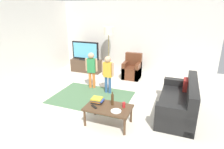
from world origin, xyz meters
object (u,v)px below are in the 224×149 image
object	(u,v)px
child_near_tv	(92,67)
tv_remote	(94,107)
tv_stand	(86,66)
soda_can	(124,105)
coffee_table	(108,109)
plate	(116,111)
floor_lamp	(109,33)
child_center	(108,71)
book_stack	(97,100)
couch	(181,103)
tv	(85,51)
armchair	(132,70)
bottle	(112,99)

from	to	relation	value
child_near_tv	tv_remote	world-z (taller)	child_near_tv
child_near_tv	tv_remote	distance (m)	2.07
tv_stand	soda_can	distance (m)	3.90
tv_stand	child_near_tv	world-z (taller)	child_near_tv
coffee_table	plate	xyz separation A→B (m)	(0.22, -0.12, 0.06)
floor_lamp	child_center	world-z (taller)	floor_lamp
tv_stand	book_stack	distance (m)	3.53
tv_stand	tv_remote	size ratio (longest dim) A/B	7.06
couch	tv	bearing A→B (deg)	150.37
floor_lamp	tv	bearing A→B (deg)	-169.19
armchair	coffee_table	world-z (taller)	armchair
couch	plate	xyz separation A→B (m)	(-1.24, -1.11, 0.14)
child_near_tv	plate	size ratio (longest dim) A/B	5.23
child_center	tv_remote	xyz separation A→B (m)	(0.34, -1.63, -0.25)
couch	book_stack	distance (m)	1.99
child_center	armchair	bearing A→B (deg)	77.52
floor_lamp	child_near_tv	xyz separation A→B (m)	(0.04, -1.54, -0.85)
floor_lamp	coffee_table	distance (m)	3.67
plate	couch	bearing A→B (deg)	41.87
tv_stand	floor_lamp	bearing A→B (deg)	9.52
soda_can	plate	bearing A→B (deg)	-114.38
floor_lamp	book_stack	world-z (taller)	floor_lamp
book_stack	child_near_tv	bearing A→B (deg)	120.35
tv_stand	tv	world-z (taller)	tv
child_near_tv	soda_can	size ratio (longest dim) A/B	9.60
armchair	coffee_table	bearing A→B (deg)	-84.74
tv_stand	tv_remote	xyz separation A→B (m)	(1.90, -3.20, 0.19)
bottle	tv_remote	bearing A→B (deg)	-143.97
coffee_table	book_stack	xyz separation A→B (m)	(-0.30, 0.10, 0.11)
coffee_table	bottle	size ratio (longest dim) A/B	3.23
child_center	tv_remote	size ratio (longest dim) A/B	6.68
child_center	tv_remote	world-z (taller)	child_center
tv	bottle	world-z (taller)	tv
tv	child_center	size ratio (longest dim) A/B	0.97
tv	child_near_tv	size ratio (longest dim) A/B	0.96
child_near_tv	coffee_table	size ratio (longest dim) A/B	1.15
plate	floor_lamp	bearing A→B (deg)	114.03
couch	child_near_tv	xyz separation A→B (m)	(-2.70, 0.71, 0.40)
book_stack	bottle	distance (m)	0.36
armchair	book_stack	world-z (taller)	armchair
book_stack	tv_remote	size ratio (longest dim) A/B	1.60
child_center	coffee_table	world-z (taller)	child_center
tv	armchair	xyz separation A→B (m)	(1.90, -0.02, -0.55)
tv	child_near_tv	world-z (taller)	tv
armchair	floor_lamp	bearing A→B (deg)	169.11
book_stack	plate	distance (m)	0.57
soda_can	book_stack	bearing A→B (deg)	179.94
child_center	bottle	bearing A→B (deg)	-64.37
tv_stand	child_near_tv	xyz separation A→B (m)	(0.94, -1.38, 0.45)
floor_lamp	child_near_tv	world-z (taller)	floor_lamp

